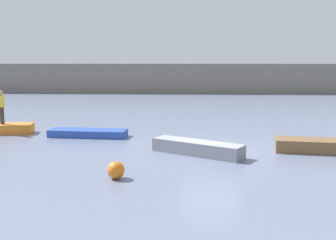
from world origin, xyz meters
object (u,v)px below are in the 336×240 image
(rowboat_grey, at_px, (197,148))
(person_yellow_shirt, at_px, (1,105))
(mooring_buoy, at_px, (116,170))
(rowboat_blue, at_px, (88,133))
(rowboat_orange, at_px, (3,129))
(rowboat_brown, at_px, (321,146))

(rowboat_grey, xyz_separation_m, person_yellow_shirt, (-10.03, 4.30, 1.22))
(mooring_buoy, bearing_deg, rowboat_grey, 52.51)
(rowboat_blue, relative_size, mooring_buoy, 6.76)
(rowboat_orange, height_order, rowboat_grey, rowboat_grey)
(rowboat_brown, distance_m, person_yellow_shirt, 15.70)
(rowboat_orange, distance_m, rowboat_blue, 4.68)
(rowboat_grey, bearing_deg, person_yellow_shirt, -172.19)
(rowboat_blue, xyz_separation_m, rowboat_brown, (10.58, -3.02, 0.08))
(rowboat_brown, bearing_deg, person_yellow_shirt, 174.76)
(rowboat_brown, bearing_deg, rowboat_grey, -164.51)
(rowboat_grey, bearing_deg, rowboat_blue, 176.69)
(rowboat_blue, distance_m, person_yellow_shirt, 4.86)
(rowboat_blue, height_order, person_yellow_shirt, person_yellow_shirt)
(rowboat_blue, bearing_deg, rowboat_orange, 177.19)
(rowboat_orange, height_order, rowboat_brown, rowboat_brown)
(rowboat_brown, distance_m, mooring_buoy, 8.98)
(rowboat_brown, xyz_separation_m, mooring_buoy, (-7.92, -4.23, 0.02))
(mooring_buoy, bearing_deg, person_yellow_shirt, 132.87)
(person_yellow_shirt, bearing_deg, rowboat_grey, -23.21)
(rowboat_brown, bearing_deg, rowboat_blue, 172.29)
(person_yellow_shirt, height_order, mooring_buoy, person_yellow_shirt)
(rowboat_orange, distance_m, rowboat_grey, 10.91)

